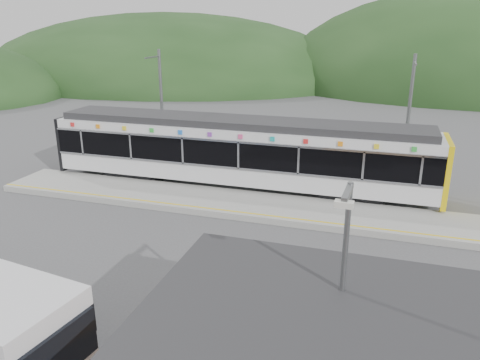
% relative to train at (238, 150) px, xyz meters
% --- Properties ---
extents(ground, '(120.00, 120.00, 0.00)m').
position_rel_train_xyz_m(ground, '(1.37, -6.00, -2.06)').
color(ground, '#4C4C4F').
rests_on(ground, ground).
extents(hills, '(146.00, 149.00, 26.00)m').
position_rel_train_xyz_m(hills, '(7.56, -0.71, -2.06)').
color(hills, '#1E3D19').
rests_on(hills, ground).
extents(platform, '(26.00, 3.20, 0.30)m').
position_rel_train_xyz_m(platform, '(1.37, -2.70, -1.91)').
color(platform, '#9E9E99').
rests_on(platform, ground).
extents(yellow_line, '(26.00, 0.10, 0.01)m').
position_rel_train_xyz_m(yellow_line, '(1.37, -4.00, -1.76)').
color(yellow_line, yellow).
rests_on(yellow_line, platform).
extents(train, '(20.44, 3.01, 3.74)m').
position_rel_train_xyz_m(train, '(0.00, 0.00, 0.00)').
color(train, black).
rests_on(train, ground).
extents(catenary_mast_west, '(0.18, 1.80, 7.00)m').
position_rel_train_xyz_m(catenary_mast_west, '(-5.63, 2.56, 1.58)').
color(catenary_mast_west, slate).
rests_on(catenary_mast_west, ground).
extents(catenary_mast_east, '(0.18, 1.80, 7.00)m').
position_rel_train_xyz_m(catenary_mast_east, '(8.37, 2.56, 1.58)').
color(catenary_mast_east, slate).
rests_on(catenary_mast_east, ground).
extents(lamp_post, '(0.36, 0.98, 5.45)m').
position_rel_train_xyz_m(lamp_post, '(6.67, -13.80, 1.20)').
color(lamp_post, slate).
rests_on(lamp_post, ground).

